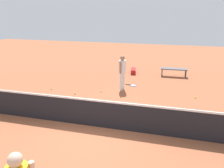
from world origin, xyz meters
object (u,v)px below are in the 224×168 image
object	(u,v)px
equipment_bag	(133,71)
tennis_ball_stray_left	(193,132)
player_near_side	(122,70)
tennis_ball_near_player	(51,89)
tennis_ball_baseline	(101,91)
courtside_bench	(174,70)
tennis_ball_by_net	(195,97)
tennis_racket_near_player	(133,85)
tennis_ball_midcourt	(75,94)

from	to	relation	value
equipment_bag	tennis_ball_stray_left	bearing A→B (deg)	115.06
player_near_side	tennis_ball_near_player	distance (m)	3.61
player_near_side	equipment_bag	distance (m)	3.30
player_near_side	tennis_ball_baseline	distance (m)	1.44
courtside_bench	equipment_bag	xyz separation A→B (m)	(2.42, -0.10, -0.28)
player_near_side	tennis_ball_by_net	size ratio (longest dim) A/B	25.76
tennis_ball_by_net	equipment_bag	xyz separation A→B (m)	(3.38, -3.42, 0.11)
courtside_bench	tennis_racket_near_player	bearing A→B (deg)	48.73
player_near_side	tennis_racket_near_player	world-z (taller)	player_near_side
player_near_side	tennis_ball_by_net	world-z (taller)	player_near_side
tennis_racket_near_player	tennis_ball_midcourt	size ratio (longest dim) A/B	9.07
tennis_ball_baseline	tennis_racket_near_player	bearing A→B (deg)	-134.07
tennis_ball_stray_left	courtside_bench	distance (m)	6.48
player_near_side	tennis_ball_near_player	world-z (taller)	player_near_side
tennis_ball_near_player	tennis_racket_near_player	bearing A→B (deg)	-156.60
tennis_racket_near_player	equipment_bag	xyz separation A→B (m)	(0.39, -2.40, 0.13)
tennis_ball_baseline	tennis_ball_stray_left	world-z (taller)	same
tennis_racket_near_player	tennis_ball_stray_left	bearing A→B (deg)	122.78
player_near_side	courtside_bench	world-z (taller)	player_near_side
tennis_racket_near_player	tennis_ball_baseline	bearing A→B (deg)	45.93
tennis_ball_near_player	tennis_ball_baseline	world-z (taller)	same
tennis_ball_by_net	tennis_ball_near_player	bearing A→B (deg)	5.23
tennis_racket_near_player	tennis_ball_baseline	size ratio (longest dim) A/B	9.07
player_near_side	tennis_racket_near_player	xyz separation A→B (m)	(-0.40, -0.78, -1.00)
tennis_ball_baseline	equipment_bag	xyz separation A→B (m)	(-0.90, -3.74, 0.11)
tennis_ball_near_player	courtside_bench	xyz separation A→B (m)	(-5.79, -3.93, 0.38)
tennis_ball_baseline	tennis_ball_stray_left	bearing A→B (deg)	144.77
tennis_ball_midcourt	equipment_bag	bearing A→B (deg)	-114.38
tennis_ball_baseline	courtside_bench	bearing A→B (deg)	-132.33
equipment_bag	tennis_ball_baseline	bearing A→B (deg)	76.47
tennis_ball_by_net	tennis_ball_baseline	bearing A→B (deg)	4.36
tennis_ball_midcourt	tennis_ball_stray_left	distance (m)	5.48
tennis_racket_near_player	tennis_ball_near_player	size ratio (longest dim) A/B	9.07
courtside_bench	tennis_ball_by_net	bearing A→B (deg)	106.18
tennis_racket_near_player	equipment_bag	world-z (taller)	equipment_bag
tennis_ball_near_player	courtside_bench	bearing A→B (deg)	-145.80
tennis_ball_near_player	tennis_ball_baseline	xyz separation A→B (m)	(-2.47, -0.29, 0.00)
tennis_ball_near_player	equipment_bag	bearing A→B (deg)	-129.88
tennis_ball_by_net	tennis_ball_stray_left	size ratio (longest dim) A/B	1.00
tennis_ball_stray_left	courtside_bench	size ratio (longest dim) A/B	0.04
tennis_ball_by_net	tennis_racket_near_player	bearing A→B (deg)	-18.74
tennis_ball_baseline	courtside_bench	xyz separation A→B (m)	(-3.32, -3.64, 0.38)
tennis_ball_stray_left	courtside_bench	world-z (taller)	courtside_bench
tennis_ball_near_player	tennis_ball_midcourt	bearing A→B (deg)	166.95
player_near_side	equipment_bag	xyz separation A→B (m)	(-0.00, -3.18, -0.87)
tennis_racket_near_player	tennis_ball_by_net	world-z (taller)	tennis_ball_by_net
courtside_bench	tennis_ball_baseline	bearing A→B (deg)	47.67
player_near_side	tennis_ball_near_player	size ratio (longest dim) A/B	25.76
equipment_bag	player_near_side	bearing A→B (deg)	89.95
tennis_ball_by_net	player_near_side	bearing A→B (deg)	-3.93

